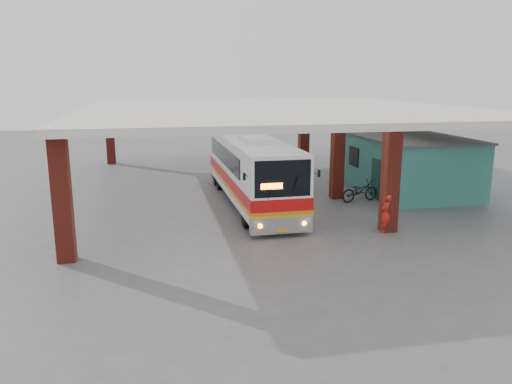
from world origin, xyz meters
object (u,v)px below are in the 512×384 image
object	(u,v)px
red_chair	(344,175)
coach_bus	(251,169)
pedestrian	(386,213)
motorcycle	(360,191)

from	to	relation	value
red_chair	coach_bus	bearing A→B (deg)	-153.86
pedestrian	red_chair	bearing A→B (deg)	-138.76
motorcycle	red_chair	world-z (taller)	motorcycle
coach_bus	motorcycle	world-z (taller)	coach_bus
motorcycle	pedestrian	distance (m)	5.39
coach_bus	motorcycle	distance (m)	5.73
motorcycle	red_chair	bearing A→B (deg)	-25.84
motorcycle	pedestrian	world-z (taller)	pedestrian
coach_bus	pedestrian	bearing A→B (deg)	-54.55
red_chair	pedestrian	bearing A→B (deg)	-109.71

